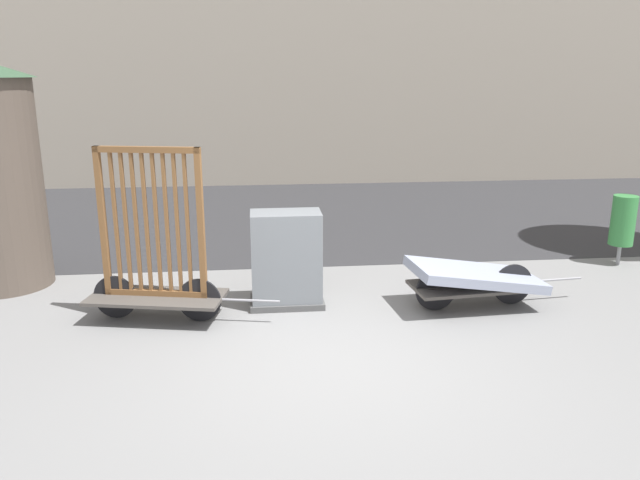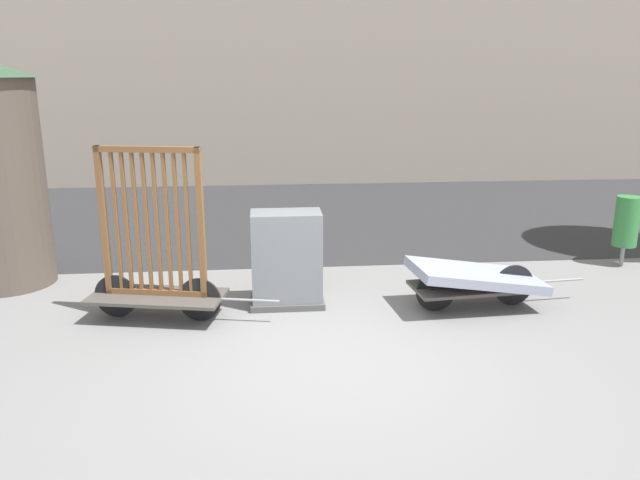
{
  "view_description": "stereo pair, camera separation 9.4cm",
  "coord_description": "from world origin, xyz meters",
  "views": [
    {
      "loc": [
        -0.77,
        -5.92,
        2.94
      ],
      "look_at": [
        0.0,
        1.37,
        0.95
      ],
      "focal_mm": 35.0,
      "sensor_mm": 36.0,
      "label": 1
    },
    {
      "loc": [
        -0.67,
        -5.93,
        2.94
      ],
      "look_at": [
        0.0,
        1.37,
        0.95
      ],
      "focal_mm": 35.0,
      "sensor_mm": 36.0,
      "label": 2
    }
  ],
  "objects": [
    {
      "name": "trash_bin",
      "position": [
        4.88,
        2.9,
        0.7
      ],
      "size": [
        0.36,
        0.36,
        1.1
      ],
      "color": "gray",
      "rests_on": "ground_plane"
    },
    {
      "name": "ground_plane",
      "position": [
        0.0,
        0.0,
        0.0
      ],
      "size": [
        60.0,
        60.0,
        0.0
      ],
      "primitive_type": "plane",
      "color": "slate"
    },
    {
      "name": "road_strip",
      "position": [
        0.0,
        6.91,
        0.0
      ],
      "size": [
        56.0,
        7.31,
        0.01
      ],
      "color": "#2D2D30",
      "rests_on": "ground_plane"
    },
    {
      "name": "bike_cart_with_bedframe",
      "position": [
        -1.99,
        1.37,
        0.7
      ],
      "size": [
        2.35,
        1.02,
        2.11
      ],
      "rotation": [
        0.0,
        0.0,
        -0.21
      ],
      "color": "#4C4742",
      "rests_on": "ground_plane"
    },
    {
      "name": "bike_cart_with_mattress",
      "position": [
        2.0,
        1.37,
        0.39
      ],
      "size": [
        2.38,
        1.04,
        0.62
      ],
      "rotation": [
        0.0,
        0.0,
        0.1
      ],
      "color": "#4C4742",
      "rests_on": "ground_plane"
    },
    {
      "name": "utility_cabinet",
      "position": [
        -0.4,
        1.7,
        0.58
      ],
      "size": [
        0.95,
        0.57,
        1.23
      ],
      "color": "#4C4C4C",
      "rests_on": "ground_plane"
    }
  ]
}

